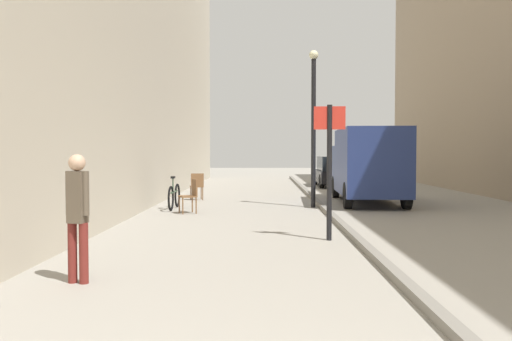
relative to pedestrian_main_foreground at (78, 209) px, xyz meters
name	(u,v)px	position (x,y,z in m)	size (l,w,h in m)	color
ground_plane	(270,217)	(2.60, 6.91, -0.97)	(80.00, 80.00, 0.00)	gray
kerb_strip	(331,215)	(4.18, 6.91, -0.91)	(0.16, 40.00, 0.12)	slate
pedestrian_main_foreground	(78,209)	(0.00, 0.00, 0.00)	(0.33, 0.23, 1.68)	maroon
delivery_van	(368,164)	(5.85, 10.62, 0.33)	(2.15, 5.41, 2.43)	navy
parked_car	(335,172)	(5.92, 18.91, -0.26)	(1.85, 4.21, 1.45)	black
street_sign_post	(329,160)	(3.67, 3.34, 0.58)	(0.60, 0.10, 2.60)	black
lamp_post	(314,118)	(3.93, 9.24, 1.75)	(0.28, 0.28, 4.76)	black
bicycle_leaning	(174,196)	(-0.23, 8.74, -0.59)	(0.10, 1.77, 0.98)	black
cafe_chair_near_window	(191,193)	(0.40, 7.68, -0.42)	(0.58, 0.58, 0.94)	brown
cafe_chair_by_doorway	(197,185)	(0.09, 11.56, -0.42)	(0.54, 0.54, 0.94)	brown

